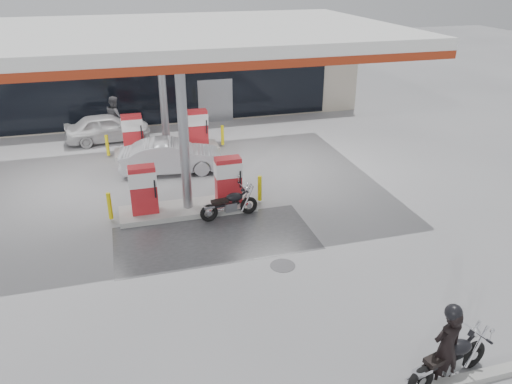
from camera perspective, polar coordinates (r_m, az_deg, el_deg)
ground at (r=15.20m, az=-6.57°, el=-5.51°), size 90.00×90.00×0.00m
wet_patch at (r=15.27m, az=-4.72°, el=-5.26°), size 6.00×3.00×0.00m
drain_cover at (r=13.95m, az=3.07°, el=-8.39°), size 0.70×0.70×0.01m
store_building at (r=29.54m, az=-12.20°, el=13.35°), size 22.00×8.22×4.00m
canopy at (r=18.25m, az=-10.22°, el=17.04°), size 16.00×10.02×5.51m
pump_island_near at (r=16.63m, az=-7.87°, el=-0.02°), size 5.14×1.30×1.78m
pump_island_far at (r=22.19m, az=-10.22°, el=6.28°), size 5.14×1.30×1.78m
main_motorcycle at (r=11.10m, az=21.28°, el=-17.47°), size 2.07×0.81×1.08m
biker_main at (r=10.71m, az=20.93°, el=-16.27°), size 0.69×0.49×1.77m
parked_motorcycle at (r=16.23m, az=-2.98°, el=-1.46°), size 1.99×0.76×1.02m
sedan_white at (r=24.24m, az=-16.60°, el=7.07°), size 3.95×1.89×1.30m
attendant at (r=24.72m, az=-15.80°, el=8.29°), size 0.93×1.08×1.95m
hatchback_silver at (r=19.95m, az=-9.66°, el=4.02°), size 4.12×1.80×1.32m
parked_car_left at (r=27.74m, az=-21.54°, el=8.42°), size 4.36×2.78×1.18m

